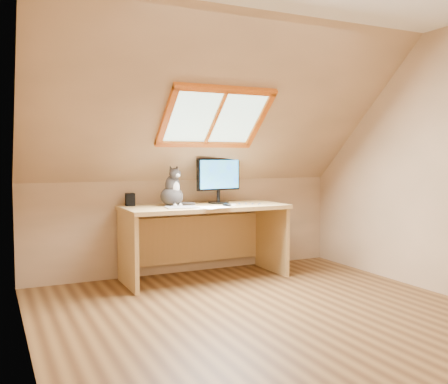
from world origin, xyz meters
TOP-DOWN VIEW (x-y plane):
  - ground at (0.00, 0.00)m, footprint 3.50×3.50m
  - room_shell at (0.00, -0.09)m, footprint 3.52×3.52m
  - desk at (0.03, 1.45)m, footprint 1.66×0.73m
  - monitor at (0.25, 1.50)m, footprint 0.52×0.22m
  - cat at (-0.29, 1.44)m, footprint 0.28×0.32m
  - desk_speaker at (-0.67, 1.63)m, footprint 0.09×0.09m
  - graphics_tablet at (-0.28, 1.20)m, footprint 0.33×0.26m
  - mouse at (0.17, 1.13)m, footprint 0.09×0.13m
  - papers at (0.03, 1.12)m, footprint 0.35×0.30m
  - cables at (0.40, 1.26)m, footprint 0.51×0.26m

SIDE VIEW (x-z plane):
  - ground at x=0.00m, z-range 0.00..0.00m
  - desk at x=0.03m, z-range 0.15..0.91m
  - papers at x=0.03m, z-range 0.76..0.76m
  - cables at x=0.40m, z-range 0.76..0.77m
  - graphics_tablet at x=-0.28m, z-range 0.76..0.77m
  - mouse at x=0.17m, z-range 0.76..0.79m
  - desk_speaker at x=-0.67m, z-range 0.76..0.88m
  - cat at x=-0.29m, z-range 0.70..1.11m
  - monitor at x=0.25m, z-range 0.79..1.27m
  - room_shell at x=0.00m, z-range 0.23..2.64m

